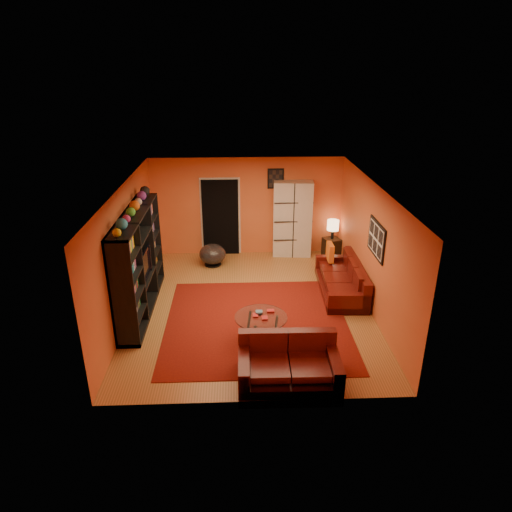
{
  "coord_description": "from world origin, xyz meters",
  "views": [
    {
      "loc": [
        -0.24,
        -8.57,
        4.8
      ],
      "look_at": [
        0.12,
        0.1,
        1.11
      ],
      "focal_mm": 32.0,
      "sensor_mm": 36.0,
      "label": 1
    }
  ],
  "objects_px": {
    "tv": "(141,266)",
    "coffee_table": "(261,319)",
    "entertainment_unit": "(139,263)",
    "sofa": "(344,280)",
    "side_table": "(331,247)",
    "table_lamp": "(333,226)",
    "storage_cabinet": "(293,219)",
    "loveseat": "(289,362)",
    "bowl_chair": "(213,254)"
  },
  "relations": [
    {
      "from": "sofa",
      "to": "side_table",
      "type": "relative_size",
      "value": 4.38
    },
    {
      "from": "loveseat",
      "to": "bowl_chair",
      "type": "distance_m",
      "value": 4.82
    },
    {
      "from": "sofa",
      "to": "table_lamp",
      "type": "height_order",
      "value": "table_lamp"
    },
    {
      "from": "entertainment_unit",
      "to": "tv",
      "type": "height_order",
      "value": "entertainment_unit"
    },
    {
      "from": "entertainment_unit",
      "to": "table_lamp",
      "type": "relative_size",
      "value": 5.87
    },
    {
      "from": "loveseat",
      "to": "side_table",
      "type": "xyz_separation_m",
      "value": [
        1.7,
        5.05,
        -0.03
      ]
    },
    {
      "from": "tv",
      "to": "storage_cabinet",
      "type": "relative_size",
      "value": 0.5
    },
    {
      "from": "table_lamp",
      "to": "entertainment_unit",
      "type": "bearing_deg",
      "value": -149.72
    },
    {
      "from": "entertainment_unit",
      "to": "bowl_chair",
      "type": "xyz_separation_m",
      "value": [
        1.37,
        2.18,
        -0.75
      ]
    },
    {
      "from": "loveseat",
      "to": "coffee_table",
      "type": "distance_m",
      "value": 1.18
    },
    {
      "from": "sofa",
      "to": "table_lamp",
      "type": "distance_m",
      "value": 2.15
    },
    {
      "from": "tv",
      "to": "coffee_table",
      "type": "distance_m",
      "value": 2.74
    },
    {
      "from": "entertainment_unit",
      "to": "coffee_table",
      "type": "distance_m",
      "value": 2.82
    },
    {
      "from": "entertainment_unit",
      "to": "table_lamp",
      "type": "distance_m",
      "value": 5.24
    },
    {
      "from": "loveseat",
      "to": "bowl_chair",
      "type": "bearing_deg",
      "value": 18.46
    },
    {
      "from": "entertainment_unit",
      "to": "storage_cabinet",
      "type": "bearing_deg",
      "value": 38.87
    },
    {
      "from": "tv",
      "to": "side_table",
      "type": "height_order",
      "value": "tv"
    },
    {
      "from": "tv",
      "to": "sofa",
      "type": "distance_m",
      "value": 4.47
    },
    {
      "from": "entertainment_unit",
      "to": "tv",
      "type": "relative_size",
      "value": 2.97
    },
    {
      "from": "sofa",
      "to": "storage_cabinet",
      "type": "relative_size",
      "value": 1.09
    },
    {
      "from": "storage_cabinet",
      "to": "entertainment_unit",
      "type": "bearing_deg",
      "value": -136.04
    },
    {
      "from": "sofa",
      "to": "coffee_table",
      "type": "xyz_separation_m",
      "value": [
        -1.98,
        -1.88,
        0.16
      ]
    },
    {
      "from": "side_table",
      "to": "coffee_table",
      "type": "bearing_deg",
      "value": -117.96
    },
    {
      "from": "sofa",
      "to": "entertainment_unit",
      "type": "bearing_deg",
      "value": -170.38
    },
    {
      "from": "loveseat",
      "to": "storage_cabinet",
      "type": "distance_m",
      "value": 5.3
    },
    {
      "from": "tv",
      "to": "loveseat",
      "type": "height_order",
      "value": "tv"
    },
    {
      "from": "coffee_table",
      "to": "sofa",
      "type": "bearing_deg",
      "value": 43.43
    },
    {
      "from": "entertainment_unit",
      "to": "bowl_chair",
      "type": "relative_size",
      "value": 4.41
    },
    {
      "from": "bowl_chair",
      "to": "entertainment_unit",
      "type": "bearing_deg",
      "value": -122.18
    },
    {
      "from": "entertainment_unit",
      "to": "side_table",
      "type": "relative_size",
      "value": 6.0
    },
    {
      "from": "sofa",
      "to": "bowl_chair",
      "type": "xyz_separation_m",
      "value": [
        -3.04,
        1.61,
        0.01
      ]
    },
    {
      "from": "table_lamp",
      "to": "bowl_chair",
      "type": "bearing_deg",
      "value": -171.69
    },
    {
      "from": "entertainment_unit",
      "to": "sofa",
      "type": "bearing_deg",
      "value": 7.36
    },
    {
      "from": "tv",
      "to": "coffee_table",
      "type": "xyz_separation_m",
      "value": [
        2.38,
        -1.23,
        -0.57
      ]
    },
    {
      "from": "bowl_chair",
      "to": "storage_cabinet",
      "type": "bearing_deg",
      "value": 16.39
    },
    {
      "from": "sofa",
      "to": "storage_cabinet",
      "type": "bearing_deg",
      "value": 115.06
    },
    {
      "from": "bowl_chair",
      "to": "table_lamp",
      "type": "relative_size",
      "value": 1.33
    },
    {
      "from": "loveseat",
      "to": "coffee_table",
      "type": "xyz_separation_m",
      "value": [
        -0.4,
        1.1,
        0.16
      ]
    },
    {
      "from": "bowl_chair",
      "to": "side_table",
      "type": "bearing_deg",
      "value": 8.31
    },
    {
      "from": "sofa",
      "to": "side_table",
      "type": "xyz_separation_m",
      "value": [
        0.11,
        2.07,
        -0.04
      ]
    },
    {
      "from": "entertainment_unit",
      "to": "tv",
      "type": "xyz_separation_m",
      "value": [
        0.05,
        -0.08,
        -0.04
      ]
    },
    {
      "from": "tv",
      "to": "table_lamp",
      "type": "bearing_deg",
      "value": -58.68
    },
    {
      "from": "tv",
      "to": "side_table",
      "type": "distance_m",
      "value": 5.29
    },
    {
      "from": "loveseat",
      "to": "side_table",
      "type": "distance_m",
      "value": 5.33
    },
    {
      "from": "loveseat",
      "to": "table_lamp",
      "type": "xyz_separation_m",
      "value": [
        1.7,
        5.05,
        0.58
      ]
    },
    {
      "from": "storage_cabinet",
      "to": "bowl_chair",
      "type": "bearing_deg",
      "value": -158.52
    },
    {
      "from": "entertainment_unit",
      "to": "coffee_table",
      "type": "bearing_deg",
      "value": -28.32
    },
    {
      "from": "tv",
      "to": "sofa",
      "type": "height_order",
      "value": "tv"
    },
    {
      "from": "entertainment_unit",
      "to": "sofa",
      "type": "relative_size",
      "value": 1.37
    },
    {
      "from": "storage_cabinet",
      "to": "bowl_chair",
      "type": "relative_size",
      "value": 2.96
    }
  ]
}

